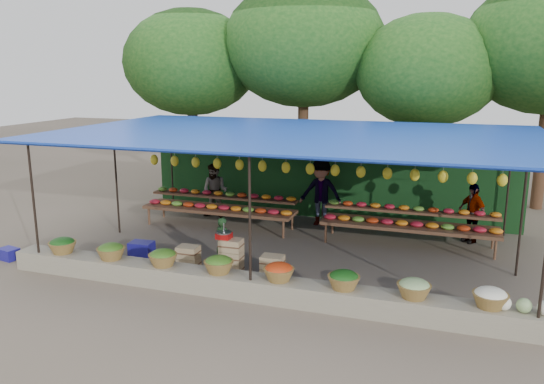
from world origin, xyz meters
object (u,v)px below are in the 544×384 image
(blue_crate_back, at_px, (142,248))
(blue_crate_front, at_px, (9,254))
(weighing_scale, at_px, (224,235))
(vendor_seated, at_px, (223,242))
(crate_counter, at_px, (230,260))

(blue_crate_back, bearing_deg, blue_crate_front, -159.61)
(weighing_scale, height_order, vendor_seated, weighing_scale)
(weighing_scale, xyz_separation_m, blue_crate_front, (-4.97, -0.75, -0.72))
(crate_counter, xyz_separation_m, vendor_seated, (-0.34, 0.42, 0.24))
(blue_crate_front, relative_size, blue_crate_back, 0.82)
(blue_crate_front, bearing_deg, vendor_seated, 25.39)
(vendor_seated, bearing_deg, crate_counter, 147.85)
(vendor_seated, xyz_separation_m, blue_crate_front, (-4.76, -1.18, -0.42))
(crate_counter, relative_size, vendor_seated, 2.16)
(crate_counter, xyz_separation_m, weighing_scale, (-0.13, 0.00, 0.54))
(vendor_seated, height_order, blue_crate_back, vendor_seated)
(crate_counter, xyz_separation_m, blue_crate_front, (-5.10, -0.75, -0.18))
(blue_crate_front, bearing_deg, blue_crate_back, 35.64)
(crate_counter, distance_m, weighing_scale, 0.55)
(vendor_seated, relative_size, blue_crate_back, 2.09)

